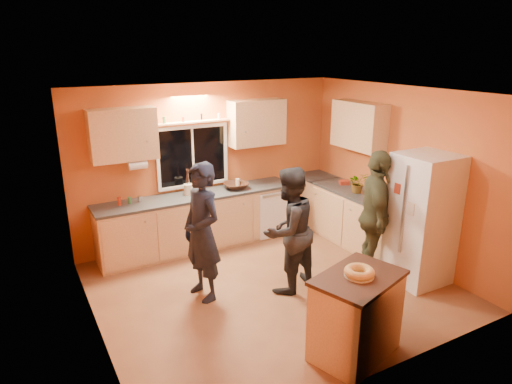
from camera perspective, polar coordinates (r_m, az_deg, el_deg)
ground at (r=6.36m, az=1.92°, el=-11.73°), size 4.50×4.50×0.00m
room_shell at (r=6.14m, az=1.06°, el=3.50°), size 4.54×4.04×2.61m
back_counter at (r=7.54m, az=-4.61°, el=-3.10°), size 4.23×0.62×0.90m
right_counter at (r=7.60m, az=12.71°, el=-3.33°), size 0.62×1.84×0.90m
refrigerator at (r=6.57m, az=20.06°, el=-3.23°), size 0.72×0.70×1.80m
island at (r=5.02m, az=12.39°, el=-14.78°), size 1.10×0.90×0.92m
bundt_pastry at (r=4.77m, az=12.79°, el=-9.72°), size 0.31×0.31×0.09m
person_left at (r=5.79m, az=-6.76°, el=-5.03°), size 0.54×0.72×1.80m
person_center at (r=5.96m, az=4.07°, el=-4.81°), size 0.96×0.83×1.69m
person_right at (r=6.45m, az=14.66°, el=-2.94°), size 0.98×1.14×1.83m
mixing_bowl at (r=7.49m, az=-2.55°, el=0.81°), size 0.44×0.44×0.10m
utensil_crock at (r=7.24m, az=-8.45°, el=0.33°), size 0.14×0.14×0.17m
potted_plant at (r=7.42m, az=12.60°, el=1.15°), size 0.34×0.31×0.33m
red_box at (r=7.85m, az=10.99°, el=1.18°), size 0.20×0.18×0.07m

